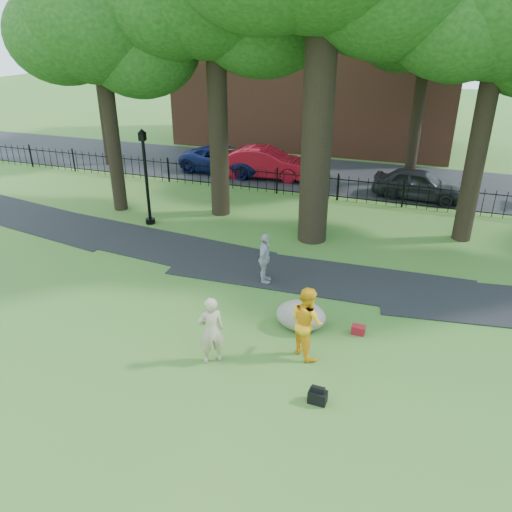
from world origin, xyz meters
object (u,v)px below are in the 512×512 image
at_px(woman, 211,330).
at_px(man, 307,322).
at_px(boulder, 301,314).
at_px(lamppost, 146,179).
at_px(red_sedan, 266,163).

distance_m(woman, man, 2.38).
xyz_separation_m(man, boulder, (-0.44, 1.17, -0.55)).
distance_m(woman, boulder, 2.85).
xyz_separation_m(boulder, lamppost, (-7.99, 5.48, 1.53)).
relative_size(man, red_sedan, 0.39).
xyz_separation_m(lamppost, red_sedan, (2.40, 8.07, -1.12)).
xyz_separation_m(woman, red_sedan, (-3.91, 15.80, -0.09)).
height_order(man, red_sedan, man).
bearing_deg(man, boulder, -26.92).
distance_m(boulder, red_sedan, 14.67).
relative_size(lamppost, red_sedan, 0.80).
xyz_separation_m(woman, man, (2.12, 1.08, 0.05)).
bearing_deg(woman, lamppost, -89.35).
xyz_separation_m(man, lamppost, (-8.43, 6.65, 0.98)).
relative_size(woman, boulder, 1.30).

